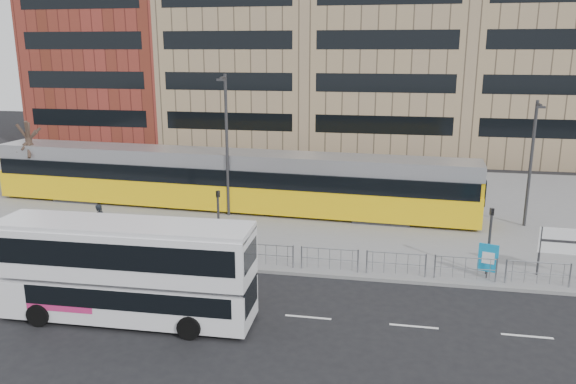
% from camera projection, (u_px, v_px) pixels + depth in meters
% --- Properties ---
extents(ground, '(120.00, 120.00, 0.00)m').
position_uv_depth(ground, '(278.00, 274.00, 25.84)').
color(ground, black).
rests_on(ground, ground).
extents(plaza, '(64.00, 24.00, 0.15)m').
position_uv_depth(plaza, '(315.00, 204.00, 37.25)').
color(plaza, gray).
rests_on(plaza, ground).
extents(kerb, '(64.00, 0.25, 0.17)m').
position_uv_depth(kerb, '(279.00, 272.00, 25.87)').
color(kerb, gray).
rests_on(kerb, ground).
extents(building_row, '(70.40, 18.40, 31.20)m').
position_uv_depth(building_row, '(364.00, 19.00, 54.98)').
color(building_row, maroon).
rests_on(building_row, ground).
extents(pedestrian_barrier, '(32.07, 0.07, 1.10)m').
position_uv_depth(pedestrian_barrier, '(323.00, 253.00, 25.71)').
color(pedestrian_barrier, gray).
rests_on(pedestrian_barrier, plaza).
extents(road_markings, '(62.00, 0.12, 0.01)m').
position_uv_depth(road_markings, '(283.00, 315.00, 21.85)').
color(road_markings, white).
rests_on(road_markings, ground).
extents(double_decker_bus, '(9.69, 2.62, 3.86)m').
position_uv_depth(double_decker_bus, '(126.00, 268.00, 21.06)').
color(double_decker_bus, white).
rests_on(double_decker_bus, ground).
extents(tram, '(31.32, 4.75, 3.68)m').
position_uv_depth(tram, '(224.00, 180.00, 35.62)').
color(tram, yellow).
rests_on(tram, plaza).
extents(station_sign, '(1.97, 0.19, 2.26)m').
position_uv_depth(station_sign, '(562.00, 243.00, 24.78)').
color(station_sign, '#2D2D30').
rests_on(station_sign, plaza).
extents(ad_panel, '(0.83, 0.31, 1.60)m').
position_uv_depth(ad_panel, '(488.00, 258.00, 24.77)').
color(ad_panel, '#2D2D30').
rests_on(ad_panel, plaza).
extents(pedestrian, '(0.52, 0.75, 1.96)m').
position_uv_depth(pedestrian, '(101.00, 222.00, 29.74)').
color(pedestrian, black).
rests_on(pedestrian, plaza).
extents(traffic_light_west, '(0.23, 0.25, 3.10)m').
position_uv_depth(traffic_light_west, '(218.00, 213.00, 28.01)').
color(traffic_light_west, '#2D2D30').
rests_on(traffic_light_west, plaza).
extents(traffic_light_east, '(0.22, 0.24, 3.10)m').
position_uv_depth(traffic_light_east, '(490.00, 232.00, 24.98)').
color(traffic_light_east, '#2D2D30').
rests_on(traffic_light_east, plaza).
extents(lamp_post_west, '(0.45, 1.04, 8.51)m').
position_uv_depth(lamp_post_west, '(227.00, 140.00, 33.31)').
color(lamp_post_west, '#2D2D30').
rests_on(lamp_post_west, plaza).
extents(lamp_post_east, '(0.45, 1.04, 7.19)m').
position_uv_depth(lamp_post_east, '(532.00, 158.00, 31.37)').
color(lamp_post_east, '#2D2D30').
rests_on(lamp_post_east, plaza).
extents(bare_tree, '(4.24, 4.24, 7.38)m').
position_uv_depth(bare_tree, '(26.00, 119.00, 37.06)').
color(bare_tree, '#2E201A').
rests_on(bare_tree, plaza).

